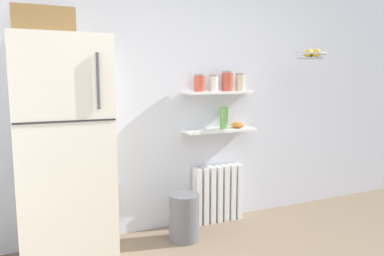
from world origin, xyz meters
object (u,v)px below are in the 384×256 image
object	(u,v)px
storage_jar_1	(214,83)
storage_jar_2	(227,81)
radiator	(218,194)
storage_jar_3	(240,82)
vase	(224,118)
storage_jar_0	(200,83)
hanging_fruit_basket	(312,54)
trash_bin	(184,217)
shelf_bowl	(238,125)
refrigerator	(63,148)

from	to	relation	value
storage_jar_1	storage_jar_2	bearing A→B (deg)	0.00
radiator	storage_jar_3	size ratio (longest dim) A/B	3.29
vase	storage_jar_3	bearing A→B (deg)	0.00
storage_jar_1	storage_jar_3	size ratio (longest dim) A/B	0.92
storage_jar_0	vase	world-z (taller)	storage_jar_0
radiator	hanging_fruit_basket	bearing A→B (deg)	-22.21
storage_jar_0	trash_bin	bearing A→B (deg)	-137.80
storage_jar_3	hanging_fruit_basket	size ratio (longest dim) A/B	0.56
radiator	storage_jar_0	bearing A→B (deg)	-172.57
storage_jar_2	storage_jar_1	bearing A→B (deg)	-180.00
trash_bin	storage_jar_3	bearing A→B (deg)	18.52
storage_jar_3	storage_jar_1	bearing A→B (deg)	-180.00
radiator	shelf_bowl	size ratio (longest dim) A/B	4.18
refrigerator	hanging_fruit_basket	distance (m)	2.51
storage_jar_0	storage_jar_1	size ratio (longest dim) A/B	1.05
vase	trash_bin	xyz separation A→B (m)	(-0.54, -0.24, -0.87)
vase	shelf_bowl	distance (m)	0.19
storage_jar_2	storage_jar_3	xyz separation A→B (m)	(0.15, 0.00, -0.01)
storage_jar_0	storage_jar_2	xyz separation A→B (m)	(0.31, 0.00, 0.01)
vase	trash_bin	world-z (taller)	vase
storage_jar_2	storage_jar_3	bearing A→B (deg)	0.00
refrigerator	storage_jar_3	world-z (taller)	refrigerator
storage_jar_0	storage_jar_3	size ratio (longest dim) A/B	0.96
storage_jar_0	storage_jar_2	distance (m)	0.31
shelf_bowl	refrigerator	bearing A→B (deg)	-172.86
shelf_bowl	vase	bearing A→B (deg)	180.00
radiator	hanging_fruit_basket	distance (m)	1.71
storage_jar_1	trash_bin	size ratio (longest dim) A/B	0.38
refrigerator	storage_jar_3	xyz separation A→B (m)	(1.75, 0.22, 0.51)
shelf_bowl	trash_bin	xyz separation A→B (m)	(-0.71, -0.24, -0.80)
storage_jar_1	vase	xyz separation A→B (m)	(0.12, 0.00, -0.35)
refrigerator	shelf_bowl	bearing A→B (deg)	7.14
storage_jar_0	shelf_bowl	distance (m)	0.62
refrigerator	trash_bin	distance (m)	1.26
radiator	storage_jar_3	world-z (taller)	storage_jar_3
storage_jar_2	storage_jar_3	distance (m)	0.15
storage_jar_1	shelf_bowl	distance (m)	0.52
storage_jar_3	trash_bin	size ratio (longest dim) A/B	0.41
storage_jar_1	vase	world-z (taller)	storage_jar_1
radiator	trash_bin	distance (m)	0.57
storage_jar_0	storage_jar_1	world-z (taller)	storage_jar_0
trash_bin	hanging_fruit_basket	xyz separation A→B (m)	(1.36, -0.08, 1.51)
storage_jar_1	vase	bearing A→B (deg)	0.00
storage_jar_1	storage_jar_2	distance (m)	0.15
radiator	storage_jar_3	xyz separation A→B (m)	(0.23, -0.03, 1.16)
shelf_bowl	storage_jar_3	bearing A→B (deg)	0.00
shelf_bowl	storage_jar_1	bearing A→B (deg)	-180.00
radiator	storage_jar_0	size ratio (longest dim) A/B	3.42
storage_jar_1	shelf_bowl	size ratio (longest dim) A/B	1.17
refrigerator	storage_jar_0	world-z (taller)	refrigerator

